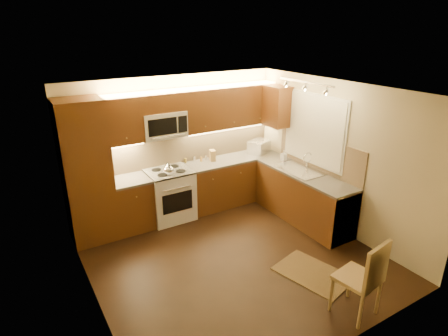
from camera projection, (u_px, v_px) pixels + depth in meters
floor at (234, 258)px, 5.67m from camera, size 4.00×4.00×0.01m
ceiling at (236, 92)px, 4.78m from camera, size 4.00×4.00×0.01m
wall_back at (176, 145)px, 6.82m from camera, size 4.00×0.01×2.50m
wall_front at (347, 251)px, 3.63m from camera, size 4.00×0.01×2.50m
wall_left at (87, 218)px, 4.26m from camera, size 0.01×4.00×2.50m
wall_right at (337, 157)px, 6.19m from camera, size 0.01×4.00×2.50m
pantry at (87, 173)px, 5.82m from camera, size 0.70×0.60×2.30m
base_cab_back_left at (132, 205)px, 6.40m from camera, size 0.62×0.60×0.86m
counter_back_left at (130, 180)px, 6.23m from camera, size 0.62×0.60×0.04m
base_cab_back_right at (232, 181)px, 7.38m from camera, size 1.92×0.60×0.86m
counter_back_right at (233, 159)px, 7.22m from camera, size 1.92×0.60×0.04m
base_cab_right at (303, 197)px, 6.66m from camera, size 0.60×2.00×0.86m
counter_right at (305, 174)px, 6.50m from camera, size 0.60×2.00×0.04m
dishwasher at (332, 213)px, 6.10m from camera, size 0.58×0.60×0.84m
backsplash_back at (193, 145)px, 7.00m from camera, size 3.30×0.02×0.60m
backsplash_right at (319, 154)px, 6.52m from camera, size 0.02×2.00×0.60m
upper_cab_back_left at (122, 120)px, 5.98m from camera, size 0.62×0.35×0.75m
upper_cab_back_right at (229, 107)px, 6.96m from camera, size 1.92×0.35×0.75m
upper_cab_bridge at (161, 102)px, 6.23m from camera, size 0.76×0.35×0.31m
upper_cab_right_corner at (277, 106)px, 7.00m from camera, size 0.35×0.50×0.75m
stove at (170, 195)px, 6.70m from camera, size 0.76×0.65×0.92m
microwave at (163, 124)px, 6.36m from camera, size 0.76×0.38×0.44m
window_frame at (314, 130)px, 6.50m from camera, size 0.03×1.44×1.24m
window_blinds at (314, 130)px, 6.49m from camera, size 0.02×1.36×1.16m
sink at (299, 166)px, 6.58m from camera, size 0.52×0.86×0.15m
faucet at (307, 160)px, 6.64m from camera, size 0.20×0.04×0.30m
track_light_bar at (306, 82)px, 5.86m from camera, size 0.04×1.20×0.03m
kettle at (168, 169)px, 6.33m from camera, size 0.19×0.19×0.22m
toaster_oven at (259, 147)px, 7.46m from camera, size 0.51×0.46×0.25m
knife_block at (212, 155)px, 7.05m from camera, size 0.13×0.17×0.20m
spice_jar_a at (194, 159)px, 7.04m from camera, size 0.05×0.05×0.09m
spice_jar_b at (186, 160)px, 6.96m from camera, size 0.05×0.05×0.09m
spice_jar_c at (206, 157)px, 7.12m from camera, size 0.05×0.05×0.09m
spice_jar_d at (201, 159)px, 7.03m from camera, size 0.06×0.06×0.09m
soap_bottle at (284, 155)px, 7.06m from camera, size 0.11×0.11×0.20m
rug at (313, 273)px, 5.31m from camera, size 0.90×1.14×0.01m
dining_chair at (358, 276)px, 4.44m from camera, size 0.52×0.52×1.03m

